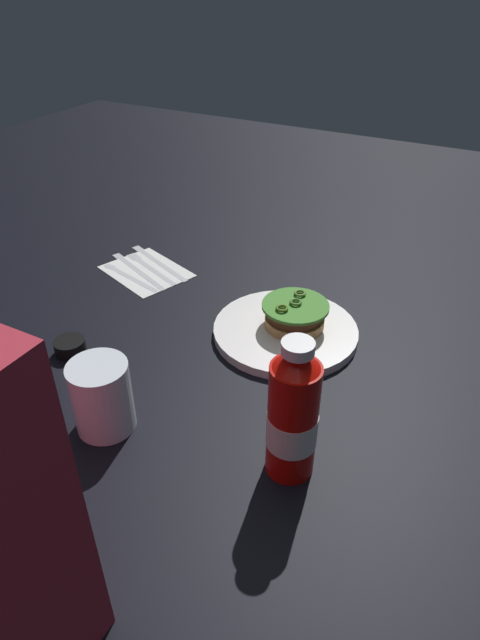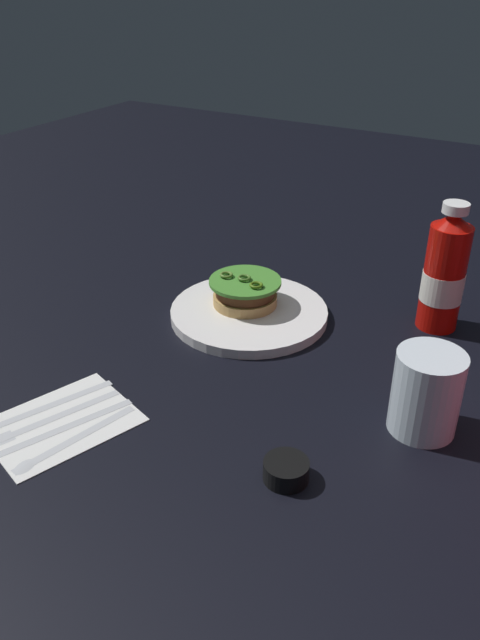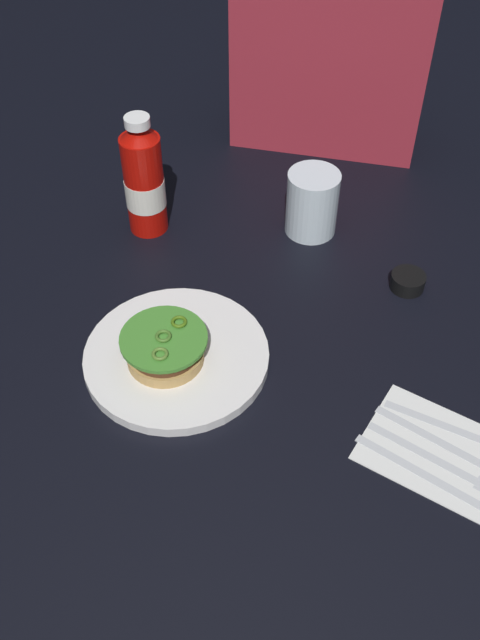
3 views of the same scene
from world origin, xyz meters
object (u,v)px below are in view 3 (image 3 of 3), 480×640
dinner_plate (177,356)px  spoon_utensil (470,434)px  burger_sandwich (165,348)px  ketchup_bottle (144,181)px  fork_utensil (447,464)px  condiment_cup (408,281)px  water_glass (312,203)px  napkin (437,450)px  butter_knife (444,484)px  diner_person (335,10)px  steak_knife (460,451)px

dinner_plate → spoon_utensil: 0.42m
burger_sandwich → ketchup_bottle: bearing=112.3°
ketchup_bottle → fork_utensil: bearing=-36.0°
burger_sandwich → spoon_utensil: size_ratio=0.69×
condiment_cup → dinner_plate: bearing=-143.9°
water_glass → napkin: bearing=-60.7°
water_glass → burger_sandwich: bearing=-113.3°
napkin → fork_utensil: size_ratio=1.03×
dinner_plate → fork_utensil: 0.40m
fork_utensil → condiment_cup: bearing=102.4°
napkin → butter_knife: size_ratio=0.89×
spoon_utensil → diner_person: diner_person is taller
condiment_cup → napkin: condiment_cup is taller
butter_knife → spoon_utensil: same height
dinner_plate → condiment_cup: (0.32, 0.23, 0.00)m
burger_sandwich → napkin: size_ratio=0.66×
dinner_plate → napkin: bearing=-11.2°
napkin → steak_knife: size_ratio=0.91×
napkin → spoon_utensil: bearing=38.6°
fork_utensil → diner_person: size_ratio=0.32×
burger_sandwich → condiment_cup: bearing=36.8°
dinner_plate → spoon_utensil: bearing=-5.6°
butter_knife → dinner_plate: bearing=162.0°
condiment_cup → steak_knife: 0.31m
steak_knife → spoon_utensil: size_ratio=1.13×
water_glass → steak_knife: water_glass is taller
napkin → diner_person: diner_person is taller
burger_sandwich → spoon_utensil: bearing=-3.5°
fork_utensil → spoon_utensil: same height
fork_utensil → ketchup_bottle: bearing=144.0°
napkin → burger_sandwich: bearing=171.2°
spoon_utensil → diner_person: bearing=113.6°
burger_sandwich → water_glass: size_ratio=1.09×
diner_person → burger_sandwich: bearing=-101.6°
water_glass → butter_knife: water_glass is taller
dinner_plate → water_glass: water_glass is taller
napkin → dinner_plate: bearing=168.8°
ketchup_bottle → dinner_plate: bearing=-64.8°
burger_sandwich → condiment_cup: 0.41m
burger_sandwich → diner_person: 0.70m
burger_sandwich → water_glass: 0.39m
burger_sandwich → water_glass: (0.15, 0.36, 0.02)m
fork_utensil → butter_knife: bearing=-93.4°
burger_sandwich → water_glass: bearing=66.7°
steak_knife → diner_person: size_ratio=0.36×
condiment_cup → napkin: bearing=-79.1°
napkin → fork_utensil: (0.01, -0.02, 0.00)m
spoon_utensil → ketchup_bottle: bearing=149.4°
water_glass → butter_knife: size_ratio=0.54×
dinner_plate → ketchup_bottle: size_ratio=1.25×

